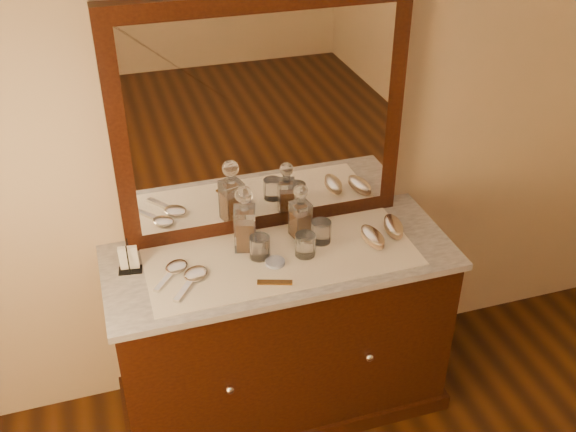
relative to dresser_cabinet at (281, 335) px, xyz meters
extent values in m
plane|color=tan|center=(0.00, 0.29, 0.99)|extent=(4.50, 4.50, 0.00)
cube|color=black|center=(0.00, 0.00, 0.00)|extent=(1.40, 0.55, 0.82)
cube|color=black|center=(0.00, 0.00, -0.37)|extent=(1.46, 0.59, 0.08)
sphere|color=silver|center=(-0.30, -0.28, 0.04)|extent=(0.04, 0.04, 0.04)
sphere|color=silver|center=(0.30, -0.28, 0.04)|extent=(0.04, 0.04, 0.04)
cube|color=silver|center=(0.00, 0.00, 0.42)|extent=(1.44, 0.59, 0.03)
cube|color=black|center=(0.00, 0.25, 0.94)|extent=(1.20, 0.08, 1.00)
cube|color=white|center=(0.00, 0.21, 0.94)|extent=(1.06, 0.01, 0.86)
cube|color=white|center=(0.00, -0.02, 0.44)|extent=(1.10, 0.45, 0.00)
cylinder|color=silver|center=(-0.04, -0.06, 0.45)|extent=(0.10, 0.10, 0.01)
cube|color=brown|center=(-0.08, -0.18, 0.45)|extent=(0.14, 0.07, 0.01)
cube|color=black|center=(-0.60, 0.08, 0.44)|extent=(0.10, 0.07, 0.01)
cylinder|color=black|center=(-0.60, 0.05, 0.51)|extent=(0.01, 0.01, 0.14)
cylinder|color=black|center=(-0.60, 0.10, 0.51)|extent=(0.01, 0.01, 0.14)
cube|color=white|center=(-0.60, 0.08, 0.50)|extent=(0.08, 0.04, 0.11)
cube|color=#9A5216|center=(-0.12, 0.09, 0.51)|extent=(0.09, 0.09, 0.13)
cube|color=white|center=(-0.12, 0.09, 0.54)|extent=(0.11, 0.11, 0.19)
cylinder|color=white|center=(-0.12, 0.09, 0.65)|extent=(0.05, 0.05, 0.03)
sphere|color=white|center=(-0.12, 0.09, 0.70)|extent=(0.09, 0.09, 0.07)
cube|color=#9A5216|center=(0.12, 0.11, 0.50)|extent=(0.07, 0.07, 0.11)
cube|color=white|center=(0.12, 0.11, 0.52)|extent=(0.09, 0.09, 0.16)
cylinder|color=white|center=(0.12, 0.11, 0.62)|extent=(0.04, 0.04, 0.03)
sphere|color=white|center=(0.12, 0.11, 0.66)|extent=(0.07, 0.07, 0.06)
ellipsoid|color=#9B7C5F|center=(0.40, -0.03, 0.46)|extent=(0.08, 0.17, 0.02)
ellipsoid|color=silver|center=(0.40, -0.03, 0.48)|extent=(0.08, 0.17, 0.02)
ellipsoid|color=#9B7C5F|center=(0.51, 0.02, 0.46)|extent=(0.10, 0.18, 0.03)
ellipsoid|color=silver|center=(0.51, 0.02, 0.48)|extent=(0.10, 0.18, 0.03)
ellipsoid|color=silver|center=(-0.42, 0.03, 0.45)|extent=(0.13, 0.13, 0.02)
cube|color=silver|center=(-0.48, -0.04, 0.45)|extent=(0.10, 0.12, 0.01)
ellipsoid|color=silver|center=(-0.36, -0.04, 0.45)|extent=(0.14, 0.14, 0.02)
cube|color=silver|center=(-0.42, -0.12, 0.45)|extent=(0.11, 0.13, 0.01)
cylinder|color=white|center=(-0.09, 0.01, 0.49)|extent=(0.08, 0.08, 0.10)
cylinder|color=white|center=(0.19, 0.04, 0.49)|extent=(0.08, 0.08, 0.10)
cylinder|color=white|center=(0.09, -0.03, 0.49)|extent=(0.08, 0.08, 0.10)
camera|label=1|loc=(-0.64, -2.14, 2.05)|focal=41.79mm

